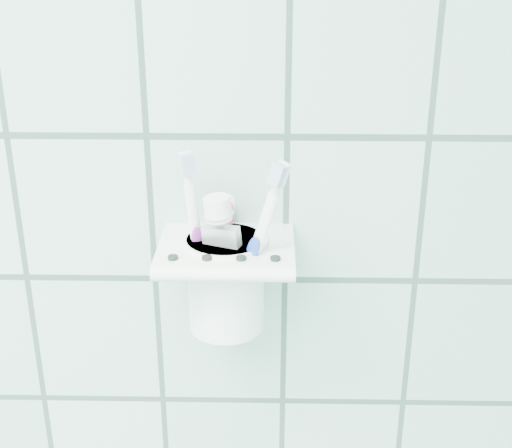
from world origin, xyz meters
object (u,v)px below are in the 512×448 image
holder_bracket (227,251)px  toothbrush_orange (229,241)px  cup (226,279)px  toothbrush_pink (205,238)px  toothpaste_tube (232,251)px  toothbrush_blue (218,223)px

holder_bracket → toothbrush_orange: size_ratio=0.71×
holder_bracket → toothbrush_orange: bearing=-72.5°
cup → toothbrush_pink: 0.05m
cup → toothbrush_orange: 0.05m
holder_bracket → cup: size_ratio=1.34×
toothbrush_orange → toothpaste_tube: size_ratio=1.31×
toothpaste_tube → cup: bearing=148.6°
toothbrush_blue → toothpaste_tube: size_ratio=1.39×
cup → toothbrush_orange: (0.01, -0.02, 0.05)m
toothbrush_pink → toothpaste_tube: 0.03m
toothbrush_pink → cup: bearing=-24.8°
toothpaste_tube → holder_bracket: bearing=161.0°
toothbrush_pink → toothbrush_orange: (0.03, -0.02, 0.00)m
toothbrush_orange → toothpaste_tube: toothbrush_orange is taller
holder_bracket → toothpaste_tube: size_ratio=0.93×
toothbrush_pink → toothpaste_tube: (0.03, -0.01, -0.01)m
toothbrush_blue → toothbrush_orange: (0.01, -0.03, -0.01)m
holder_bracket → toothbrush_orange: toothbrush_orange is taller
holder_bracket → toothbrush_blue: bearing=120.1°
toothbrush_blue → toothpaste_tube: bearing=-45.5°
cup → toothpaste_tube: (0.01, -0.01, 0.04)m
holder_bracket → toothpaste_tube: (0.01, -0.00, 0.00)m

